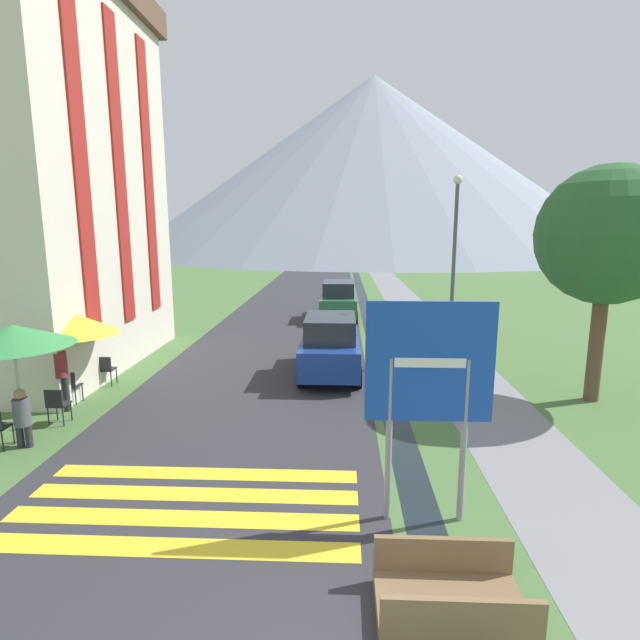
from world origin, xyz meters
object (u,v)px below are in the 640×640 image
road_sign (429,381)px  person_seated_far (22,415)px  cafe_chair_middle (70,384)px  cafe_umbrella_front_green (12,335)px  footbridge (451,599)px  person_standing_terrace (61,372)px  hotel_building (30,158)px  parked_car_near (330,346)px  cafe_chair_near_left (57,403)px  cafe_umbrella_middle_yellow (75,324)px  streetlamp (454,257)px  cafe_chair_far_right (106,368)px  tree_by_path (608,236)px  parked_car_far (338,300)px

road_sign → person_seated_far: 8.12m
cafe_chair_middle → cafe_umbrella_front_green: 2.83m
footbridge → person_standing_terrace: bearing=142.5°
cafe_chair_middle → hotel_building: bearing=100.5°
road_sign → parked_car_near: size_ratio=0.87×
cafe_chair_near_left → cafe_umbrella_front_green: bearing=-123.1°
cafe_chair_middle → footbridge: bearing=-65.0°
footbridge → parked_car_near: (-1.60, 9.33, 0.68)m
parked_car_near → footbridge: bearing=-80.3°
cafe_umbrella_middle_yellow → person_seated_far: (0.31, -2.81, -1.31)m
person_seated_far → streetlamp: bearing=33.8°
cafe_umbrella_middle_yellow → person_standing_terrace: 1.31m
parked_car_near → cafe_chair_middle: 7.02m
cafe_chair_far_right → tree_by_path: size_ratio=0.14×
hotel_building → road_sign: size_ratio=3.53×
streetlamp → tree_by_path: (2.94, -3.28, 0.71)m
parked_car_far → person_standing_terrace: bearing=-117.8°
parked_car_near → cafe_umbrella_front_green: bearing=-141.5°
hotel_building → streetlamp: (12.81, 0.69, -2.95)m
hotel_building → cafe_chair_middle: (2.54, -3.46, -5.89)m
parked_car_near → cafe_chair_near_left: bearing=-146.1°
hotel_building → cafe_chair_near_left: bearing=-58.1°
parked_car_near → cafe_chair_far_right: parked_car_near is taller
parked_car_far → streetlamp: 8.94m
road_sign → footbridge: size_ratio=1.98×
cafe_chair_far_right → person_standing_terrace: person_standing_terrace is taller
parked_car_near → cafe_chair_middle: parked_car_near is taller
cafe_chair_far_right → cafe_umbrella_front_green: 4.08m
cafe_chair_near_left → cafe_chair_middle: bearing=87.6°
cafe_chair_middle → person_seated_far: bearing=-106.8°
cafe_chair_far_right → streetlamp: (10.05, 2.68, 2.94)m
road_sign → tree_by_path: (5.15, 5.53, 1.96)m
cafe_chair_middle → person_seated_far: size_ratio=0.69×
cafe_chair_middle → person_standing_terrace: (0.08, -0.47, 0.45)m
road_sign → cafe_chair_middle: size_ratio=3.97×
cafe_chair_near_left → cafe_umbrella_front_green: cafe_umbrella_front_green is taller
cafe_umbrella_front_green → cafe_umbrella_middle_yellow: bearing=92.9°
parked_car_near → cafe_umbrella_front_green: 8.09m
streetlamp → tree_by_path: bearing=-48.1°
footbridge → cafe_umbrella_middle_yellow: size_ratio=0.75×
footbridge → streetlamp: 11.43m
streetlamp → cafe_chair_far_right: bearing=-165.1°
cafe_chair_far_right → tree_by_path: (12.98, -0.60, 3.65)m
hotel_building → parked_car_near: size_ratio=3.09×
cafe_chair_near_left → cafe_chair_middle: size_ratio=1.00×
footbridge → cafe_umbrella_front_green: size_ratio=0.68×
road_sign → footbridge: road_sign is taller
hotel_building → cafe_chair_far_right: size_ratio=14.03×
person_seated_far → cafe_umbrella_middle_yellow: bearing=96.2°
cafe_chair_far_right → cafe_chair_near_left: (0.20, -2.78, 0.00)m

